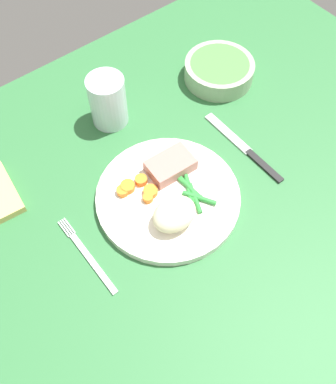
{
  "coord_description": "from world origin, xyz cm",
  "views": [
    {
      "loc": [
        -28.42,
        -30.32,
        68.84
      ],
      "look_at": [
        -3.75,
        0.9,
        4.6
      ],
      "focal_mm": 40.64,
      "sensor_mm": 36.0,
      "label": 1
    }
  ],
  "objects_px": {
    "dinner_plate": "(168,197)",
    "water_glass": "(108,104)",
    "fork": "(87,255)",
    "meat_portion": "(169,166)",
    "knife": "(245,149)",
    "salad_bowl": "(219,70)"
  },
  "relations": [
    {
      "from": "dinner_plate",
      "to": "knife",
      "type": "xyz_separation_m",
      "value": [
        0.19,
        -0.0,
        -0.01
      ]
    },
    {
      "from": "knife",
      "to": "dinner_plate",
      "type": "bearing_deg",
      "value": 175.52
    },
    {
      "from": "knife",
      "to": "meat_portion",
      "type": "bearing_deg",
      "value": 160.55
    },
    {
      "from": "dinner_plate",
      "to": "water_glass",
      "type": "distance_m",
      "value": 0.22
    },
    {
      "from": "meat_portion",
      "to": "fork",
      "type": "relative_size",
      "value": 0.5
    },
    {
      "from": "meat_portion",
      "to": "knife",
      "type": "bearing_deg",
      "value": -15.85
    },
    {
      "from": "dinner_plate",
      "to": "water_glass",
      "type": "xyz_separation_m",
      "value": [
        0.03,
        0.22,
        0.04
      ]
    },
    {
      "from": "fork",
      "to": "dinner_plate",
      "type": "bearing_deg",
      "value": 1.6
    },
    {
      "from": "fork",
      "to": "water_glass",
      "type": "relative_size",
      "value": 1.58
    },
    {
      "from": "dinner_plate",
      "to": "meat_portion",
      "type": "relative_size",
      "value": 3.08
    },
    {
      "from": "water_glass",
      "to": "salad_bowl",
      "type": "distance_m",
      "value": 0.25
    },
    {
      "from": "meat_portion",
      "to": "knife",
      "type": "distance_m",
      "value": 0.16
    },
    {
      "from": "knife",
      "to": "salad_bowl",
      "type": "bearing_deg",
      "value": 59.68
    },
    {
      "from": "knife",
      "to": "water_glass",
      "type": "relative_size",
      "value": 1.96
    },
    {
      "from": "fork",
      "to": "knife",
      "type": "bearing_deg",
      "value": 0.7
    },
    {
      "from": "meat_portion",
      "to": "salad_bowl",
      "type": "relative_size",
      "value": 0.56
    },
    {
      "from": "salad_bowl",
      "to": "meat_portion",
      "type": "bearing_deg",
      "value": -151.04
    },
    {
      "from": "knife",
      "to": "water_glass",
      "type": "distance_m",
      "value": 0.28
    },
    {
      "from": "dinner_plate",
      "to": "salad_bowl",
      "type": "bearing_deg",
      "value": 32.23
    },
    {
      "from": "dinner_plate",
      "to": "meat_portion",
      "type": "height_order",
      "value": "meat_portion"
    },
    {
      "from": "dinner_plate",
      "to": "water_glass",
      "type": "bearing_deg",
      "value": 83.07
    },
    {
      "from": "meat_portion",
      "to": "water_glass",
      "type": "bearing_deg",
      "value": 92.46
    }
  ]
}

